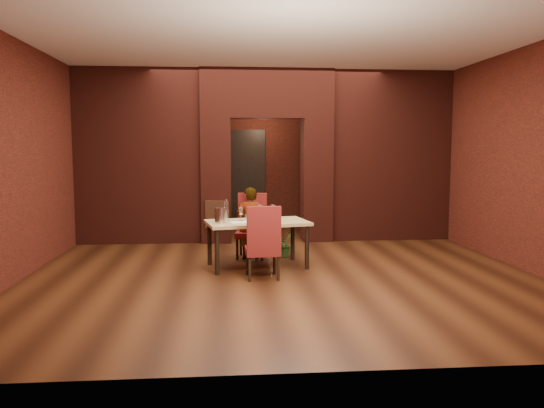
{
  "coord_description": "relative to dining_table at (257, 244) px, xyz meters",
  "views": [
    {
      "loc": [
        -0.74,
        -7.95,
        1.75
      ],
      "look_at": [
        -0.07,
        0.0,
        0.91
      ],
      "focal_mm": 35.0,
      "sensor_mm": 36.0,
      "label": 1
    }
  ],
  "objects": [
    {
      "name": "wine_glass_b",
      "position": [
        0.05,
        0.11,
        0.45
      ],
      "size": [
        0.09,
        0.09,
        0.22
      ],
      "primitive_type": null,
      "color": "white",
      "rests_on": "dining_table"
    },
    {
      "name": "pillar_right",
      "position": [
        1.26,
        2.24,
        0.81
      ],
      "size": [
        0.55,
        0.55,
        2.3
      ],
      "primitive_type": "cube",
      "color": "maroon",
      "rests_on": "ground"
    },
    {
      "name": "floor",
      "position": [
        0.31,
        0.24,
        -0.34
      ],
      "size": [
        8.0,
        8.0,
        0.0
      ],
      "primitive_type": "plane",
      "color": "#422210",
      "rests_on": "ground"
    },
    {
      "name": "rear_door_frame",
      "position": [
        -0.09,
        4.14,
        0.71
      ],
      "size": [
        1.02,
        0.04,
        2.22
      ],
      "primitive_type": "cube",
      "color": "black",
      "rests_on": "ground"
    },
    {
      "name": "potted_plant",
      "position": [
        0.46,
        0.74,
        -0.13
      ],
      "size": [
        0.5,
        0.5,
        0.42
      ],
      "primitive_type": "imported",
      "rotation": [
        0.0,
        0.0,
        0.86
      ],
      "color": "#2C5B22",
      "rests_on": "ground"
    },
    {
      "name": "ceiling",
      "position": [
        0.31,
        0.24,
        2.86
      ],
      "size": [
        7.0,
        8.0,
        0.04
      ],
      "primitive_type": "cube",
      "color": "silver",
      "rests_on": "ground"
    },
    {
      "name": "rear_door",
      "position": [
        -0.09,
        4.18,
        0.71
      ],
      "size": [
        0.9,
        0.08,
        2.1
      ],
      "primitive_type": "cube",
      "color": "black",
      "rests_on": "ground"
    },
    {
      "name": "wall_front",
      "position": [
        0.31,
        -3.76,
        1.26
      ],
      "size": [
        7.0,
        0.04,
        3.2
      ],
      "primitive_type": "cube",
      "color": "maroon",
      "rests_on": "ground"
    },
    {
      "name": "wing_wall_left",
      "position": [
        -2.06,
        2.24,
        1.26
      ],
      "size": [
        2.28,
        0.35,
        3.2
      ],
      "primitive_type": "cube",
      "color": "maroon",
      "rests_on": "ground"
    },
    {
      "name": "wine_glass_a",
      "position": [
        -0.24,
        0.03,
        0.44
      ],
      "size": [
        0.08,
        0.08,
        0.19
      ],
      "primitive_type": null,
      "color": "white",
      "rests_on": "dining_table"
    },
    {
      "name": "wine_glass_c",
      "position": [
        0.23,
        0.03,
        0.46
      ],
      "size": [
        0.09,
        0.09,
        0.23
      ],
      "primitive_type": null,
      "color": "white",
      "rests_on": "dining_table"
    },
    {
      "name": "vent_panel",
      "position": [
        -0.64,
        1.94,
        0.21
      ],
      "size": [
        0.4,
        0.03,
        0.5
      ],
      "primitive_type": "cube",
      "color": "#AA5731",
      "rests_on": "ground"
    },
    {
      "name": "wing_wall_right",
      "position": [
        2.67,
        2.24,
        1.26
      ],
      "size": [
        2.28,
        0.35,
        3.2
      ],
      "primitive_type": "cube",
      "color": "maroon",
      "rests_on": "ground"
    },
    {
      "name": "lintel",
      "position": [
        0.31,
        2.24,
        2.41
      ],
      "size": [
        2.45,
        0.55,
        0.9
      ],
      "primitive_type": "cube",
      "color": "maroon",
      "rests_on": "ground"
    },
    {
      "name": "wall_left",
      "position": [
        -3.19,
        0.24,
        1.26
      ],
      "size": [
        0.04,
        8.0,
        3.2
      ],
      "primitive_type": "cube",
      "color": "maroon",
      "rests_on": "ground"
    },
    {
      "name": "wall_back",
      "position": [
        0.31,
        4.24,
        1.26
      ],
      "size": [
        7.0,
        0.04,
        3.2
      ],
      "primitive_type": "cube",
      "color": "maroon",
      "rests_on": "ground"
    },
    {
      "name": "dining_table",
      "position": [
        0.0,
        0.0,
        0.0
      ],
      "size": [
        1.59,
        1.08,
        0.69
      ],
      "primitive_type": "cube",
      "rotation": [
        0.0,
        0.0,
        0.19
      ],
      "color": "tan",
      "rests_on": "ground"
    },
    {
      "name": "pillar_left",
      "position": [
        -0.64,
        2.24,
        0.81
      ],
      "size": [
        0.55,
        0.55,
        2.3
      ],
      "primitive_type": "cube",
      "color": "maroon",
      "rests_on": "ground"
    },
    {
      "name": "wine_bucket",
      "position": [
        -0.53,
        -0.14,
        0.45
      ],
      "size": [
        0.18,
        0.18,
        0.22
      ],
      "primitive_type": "cylinder",
      "color": "#B6B6BD",
      "rests_on": "dining_table"
    },
    {
      "name": "tasting_sheet",
      "position": [
        -0.25,
        -0.1,
        0.34
      ],
      "size": [
        0.34,
        0.29,
        0.0
      ],
      "primitive_type": "cube",
      "rotation": [
        0.0,
        0.0,
        0.29
      ],
      "color": "white",
      "rests_on": "dining_table"
    },
    {
      "name": "wall_right",
      "position": [
        3.81,
        0.24,
        1.26
      ],
      "size": [
        0.04,
        8.0,
        3.2
      ],
      "primitive_type": "cube",
      "color": "maroon",
      "rests_on": "ground"
    },
    {
      "name": "person_seated",
      "position": [
        -0.08,
        0.61,
        0.23
      ],
      "size": [
        0.42,
        0.28,
        1.14
      ],
      "primitive_type": "imported",
      "rotation": [
        0.0,
        0.0,
        3.13
      ],
      "color": "white",
      "rests_on": "ground"
    },
    {
      "name": "chair_near",
      "position": [
        0.03,
        -0.67,
        0.15
      ],
      "size": [
        0.47,
        0.47,
        0.99
      ],
      "primitive_type": "cube",
      "rotation": [
        0.0,
        0.0,
        3.19
      ],
      "color": "maroon",
      "rests_on": "ground"
    },
    {
      "name": "chair_far",
      "position": [
        -0.06,
        0.66,
        0.17
      ],
      "size": [
        0.54,
        0.54,
        1.03
      ],
      "primitive_type": "cube",
      "rotation": [
        0.0,
        0.0,
        -0.17
      ],
      "color": "maroon",
      "rests_on": "ground"
    },
    {
      "name": "water_bottle",
      "position": [
        -0.45,
        0.12,
        0.5
      ],
      "size": [
        0.07,
        0.07,
        0.31
      ],
      "primitive_type": "cylinder",
      "color": "white",
      "rests_on": "dining_table"
    }
  ]
}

